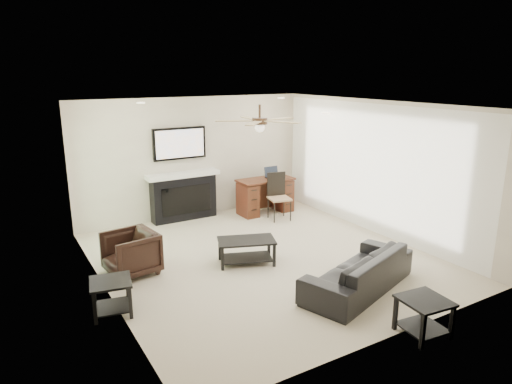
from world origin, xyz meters
TOP-DOWN VIEW (x-y plane):
  - room_shell at (0.19, 0.08)m, footprint 5.50×5.54m
  - sofa at (0.57, -1.65)m, footprint 2.10×1.35m
  - armchair at (-2.03, 0.50)m, footprint 0.82×0.80m
  - coffee_table at (-0.33, -0.05)m, footprint 1.02×0.78m
  - end_table_near at (0.42, -2.90)m, footprint 0.57×0.57m
  - end_table_left at (-2.58, -0.55)m, footprint 0.59×0.59m
  - fireplace_unit at (-0.32, 2.58)m, footprint 1.52×0.34m
  - desk at (1.37, 2.11)m, footprint 1.22×0.56m
  - desk_chair at (1.37, 1.56)m, footprint 0.50×0.52m
  - laptop at (1.57, 2.09)m, footprint 0.33×0.24m

SIDE VIEW (x-z plane):
  - coffee_table at x=-0.33m, z-range 0.00..0.40m
  - end_table_near at x=0.42m, z-range 0.00..0.45m
  - end_table_left at x=-2.58m, z-range 0.00..0.45m
  - sofa at x=0.57m, z-range 0.00..0.57m
  - armchair at x=-2.03m, z-range 0.00..0.67m
  - desk at x=1.37m, z-range 0.00..0.76m
  - desk_chair at x=1.37m, z-range 0.00..0.97m
  - laptop at x=1.57m, z-range 0.76..0.99m
  - fireplace_unit at x=-0.32m, z-range 0.00..1.91m
  - room_shell at x=0.19m, z-range 0.42..2.94m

